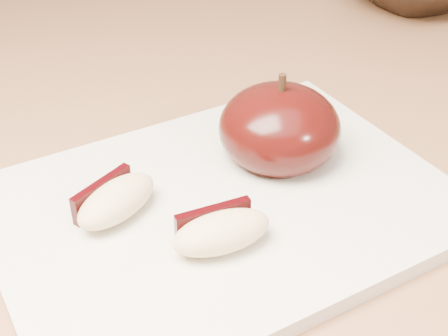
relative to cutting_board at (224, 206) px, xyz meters
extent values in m
cube|color=silver|center=(-0.06, 0.83, -0.46)|extent=(2.40, 0.60, 0.90)
cube|color=#92623F|center=(-0.06, 0.13, -0.03)|extent=(1.64, 0.64, 0.04)
cube|color=silver|center=(0.00, 0.00, 0.00)|extent=(0.34, 0.29, 0.01)
ellipsoid|color=black|center=(0.05, 0.04, 0.03)|extent=(0.09, 0.09, 0.06)
cylinder|color=black|center=(0.05, 0.04, 0.06)|extent=(0.01, 0.01, 0.01)
ellipsoid|color=beige|center=(-0.07, 0.00, 0.02)|extent=(0.06, 0.06, 0.02)
cube|color=black|center=(-0.08, 0.01, 0.02)|extent=(0.04, 0.03, 0.02)
ellipsoid|color=beige|center=(-0.01, -0.04, 0.02)|extent=(0.06, 0.04, 0.02)
cube|color=black|center=(-0.01, -0.03, 0.02)|extent=(0.05, 0.01, 0.02)
camera|label=1|loc=(-0.07, -0.31, 0.26)|focal=50.00mm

